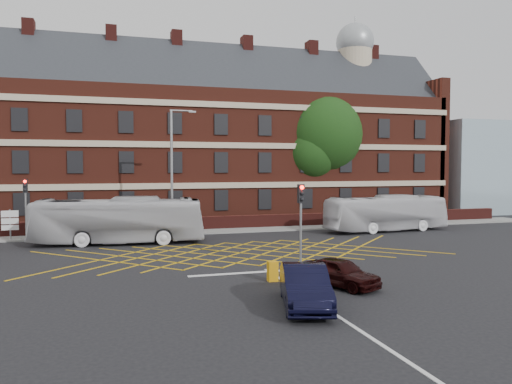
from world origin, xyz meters
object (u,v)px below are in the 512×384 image
object	(u,v)px
traffic_light_far	(26,215)
direction_signs	(10,221)
bus_left	(119,220)
utility_cabinet	(273,271)
bus_right	(386,213)
traffic_light_near	(301,234)
car_maroon	(340,272)
street_lamp	(173,194)
deciduous_tree	(320,140)
car_navy	(305,286)

from	to	relation	value
traffic_light_far	direction_signs	xyz separation A→B (m)	(-0.98, -0.28, -0.39)
bus_left	utility_cabinet	bearing A→B (deg)	-146.99
bus_right	traffic_light_far	xyz separation A→B (m)	(-26.74, 2.96, 0.34)
bus_right	direction_signs	bearing A→B (deg)	80.02
traffic_light_near	utility_cabinet	bearing A→B (deg)	-135.08
traffic_light_far	bus_left	bearing A→B (deg)	-29.76
car_maroon	street_lamp	size ratio (longest dim) A/B	0.40
bus_left	traffic_light_near	bearing A→B (deg)	-134.55
bus_left	traffic_light_far	world-z (taller)	traffic_light_far
street_lamp	car_maroon	bearing A→B (deg)	-73.07
deciduous_tree	bus_left	bearing A→B (deg)	-151.57
car_navy	car_maroon	world-z (taller)	car_navy
car_maroon	traffic_light_far	xyz separation A→B (m)	(-15.04, 18.57, 1.14)
traffic_light_far	direction_signs	size ratio (longest dim) A/B	1.94
bus_left	direction_signs	bearing A→B (deg)	72.82
traffic_light_far	traffic_light_near	bearing A→B (deg)	-44.40
deciduous_tree	utility_cabinet	world-z (taller)	deciduous_tree
bus_right	car_navy	xyz separation A→B (m)	(-14.33, -18.01, -0.67)
car_navy	street_lamp	bearing A→B (deg)	112.97
direction_signs	bus_right	bearing A→B (deg)	-5.52
deciduous_tree	traffic_light_far	distance (m)	26.94
traffic_light_near	car_navy	bearing A→B (deg)	-110.49
bus_left	street_lamp	xyz separation A→B (m)	(3.81, 1.57, 1.62)
car_navy	direction_signs	distance (m)	24.65
direction_signs	traffic_light_near	bearing A→B (deg)	-42.01
street_lamp	direction_signs	size ratio (longest dim) A/B	4.18
car_maroon	street_lamp	world-z (taller)	street_lamp
direction_signs	utility_cabinet	distance (m)	21.36
traffic_light_near	traffic_light_far	xyz separation A→B (m)	(-14.82, 14.51, 0.00)
bus_left	traffic_light_near	xyz separation A→B (m)	(8.65, -10.98, 0.20)
car_navy	deciduous_tree	xyz separation A→B (m)	(12.97, 27.83, 6.90)
car_navy	direction_signs	size ratio (longest dim) A/B	2.09
traffic_light_near	utility_cabinet	size ratio (longest dim) A/B	4.78
street_lamp	direction_signs	world-z (taller)	street_lamp
bus_left	utility_cabinet	size ratio (longest dim) A/B	12.56
bus_left	car_maroon	size ratio (longest dim) A/B	3.07
car_maroon	utility_cabinet	bearing A→B (deg)	119.80
car_navy	direction_signs	world-z (taller)	direction_signs
car_navy	utility_cabinet	size ratio (longest dim) A/B	5.16
car_maroon	traffic_light_near	distance (m)	4.22
car_navy	deciduous_tree	bearing A→B (deg)	80.71
bus_right	street_lamp	world-z (taller)	street_lamp
bus_left	bus_right	world-z (taller)	bus_left
car_navy	utility_cabinet	world-z (taller)	car_navy
traffic_light_far	utility_cabinet	xyz separation A→B (m)	(12.56, -16.76, -1.32)
car_navy	bus_right	bearing A→B (deg)	67.19
traffic_light_near	street_lamp	xyz separation A→B (m)	(-4.84, 12.55, 1.42)
car_navy	traffic_light_far	bearing A→B (deg)	136.31
bus_left	car_maroon	distance (m)	17.48
traffic_light_near	direction_signs	xyz separation A→B (m)	(-15.80, 14.23, -0.39)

